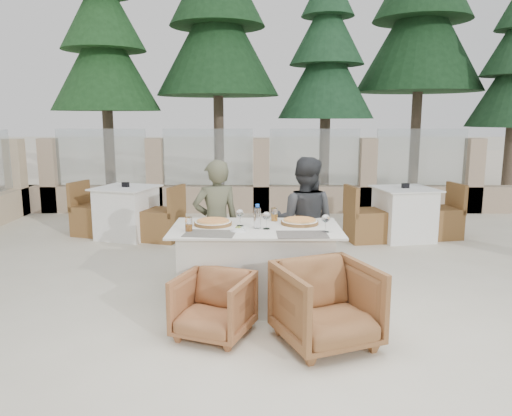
{
  "coord_description": "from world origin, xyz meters",
  "views": [
    {
      "loc": [
        -0.06,
        -4.56,
        1.81
      ],
      "look_at": [
        -0.08,
        0.35,
        0.9
      ],
      "focal_mm": 35.0,
      "sensor_mm": 36.0,
      "label": 1
    }
  ],
  "objects_px": {
    "pizza_right": "(300,222)",
    "armchair_near_right": "(326,305)",
    "pizza_left": "(213,222)",
    "dining_table": "(256,266)",
    "wine_glass_near": "(266,219)",
    "bg_table_a": "(127,212)",
    "bg_table_b": "(404,214)",
    "wine_glass_corner": "(326,222)",
    "beer_glass_right": "(274,214)",
    "water_bottle": "(257,216)",
    "armchair_far_left": "(234,252)",
    "wine_glass_centre": "(240,217)",
    "armchair_far_right": "(295,253)",
    "beer_glass_left": "(189,224)",
    "diner_right": "(304,222)",
    "olive_dish": "(238,229)",
    "diner_left": "(216,224)",
    "armchair_near_left": "(214,305)"
  },
  "relations": [
    {
      "from": "beer_glass_left",
      "to": "bg_table_a",
      "type": "distance_m",
      "value": 3.22
    },
    {
      "from": "armchair_far_right",
      "to": "wine_glass_near",
      "type": "bearing_deg",
      "value": 43.88
    },
    {
      "from": "pizza_left",
      "to": "dining_table",
      "type": "bearing_deg",
      "value": -13.96
    },
    {
      "from": "pizza_left",
      "to": "wine_glass_corner",
      "type": "distance_m",
      "value": 1.09
    },
    {
      "from": "armchair_near_left",
      "to": "armchair_far_right",
      "type": "bearing_deg",
      "value": 82.95
    },
    {
      "from": "olive_dish",
      "to": "diner_left",
      "type": "xyz_separation_m",
      "value": [
        -0.26,
        0.73,
        -0.11
      ]
    },
    {
      "from": "bg_table_b",
      "to": "beer_glass_left",
      "type": "bearing_deg",
      "value": -145.5
    },
    {
      "from": "pizza_left",
      "to": "beer_glass_right",
      "type": "height_order",
      "value": "beer_glass_right"
    },
    {
      "from": "wine_glass_centre",
      "to": "wine_glass_near",
      "type": "distance_m",
      "value": 0.28
    },
    {
      "from": "pizza_left",
      "to": "wine_glass_centre",
      "type": "distance_m",
      "value": 0.28
    },
    {
      "from": "pizza_left",
      "to": "armchair_far_right",
      "type": "xyz_separation_m",
      "value": [
        0.85,
        0.69,
        -0.5
      ]
    },
    {
      "from": "armchair_far_left",
      "to": "bg_table_a",
      "type": "bearing_deg",
      "value": -31.45
    },
    {
      "from": "beer_glass_left",
      "to": "armchair_far_right",
      "type": "bearing_deg",
      "value": 42.55
    },
    {
      "from": "pizza_right",
      "to": "beer_glass_right",
      "type": "bearing_deg",
      "value": 149.13
    },
    {
      "from": "olive_dish",
      "to": "water_bottle",
      "type": "bearing_deg",
      "value": 35.94
    },
    {
      "from": "armchair_near_left",
      "to": "diner_right",
      "type": "distance_m",
      "value": 1.62
    },
    {
      "from": "pizza_right",
      "to": "olive_dish",
      "type": "distance_m",
      "value": 0.67
    },
    {
      "from": "water_bottle",
      "to": "bg_table_b",
      "type": "relative_size",
      "value": 0.14
    },
    {
      "from": "wine_glass_centre",
      "to": "bg_table_b",
      "type": "xyz_separation_m",
      "value": [
        2.33,
        2.57,
        -0.48
      ]
    },
    {
      "from": "water_bottle",
      "to": "beer_glass_right",
      "type": "bearing_deg",
      "value": 62.74
    },
    {
      "from": "pizza_right",
      "to": "armchair_near_right",
      "type": "xyz_separation_m",
      "value": [
        0.14,
        -1.0,
        -0.46
      ]
    },
    {
      "from": "wine_glass_centre",
      "to": "diner_right",
      "type": "relative_size",
      "value": 0.13
    },
    {
      "from": "beer_glass_left",
      "to": "diner_right",
      "type": "bearing_deg",
      "value": 34.4
    },
    {
      "from": "pizza_left",
      "to": "armchair_near_right",
      "type": "relative_size",
      "value": 0.5
    },
    {
      "from": "armchair_near_left",
      "to": "armchair_far_left",
      "type": "bearing_deg",
      "value": 106.61
    },
    {
      "from": "bg_table_a",
      "to": "armchair_far_left",
      "type": "bearing_deg",
      "value": -32.05
    },
    {
      "from": "pizza_left",
      "to": "beer_glass_left",
      "type": "relative_size",
      "value": 2.77
    },
    {
      "from": "olive_dish",
      "to": "beer_glass_left",
      "type": "bearing_deg",
      "value": -179.17
    },
    {
      "from": "pizza_left",
      "to": "wine_glass_centre",
      "type": "relative_size",
      "value": 1.98
    },
    {
      "from": "dining_table",
      "to": "pizza_right",
      "type": "bearing_deg",
      "value": 19.0
    },
    {
      "from": "wine_glass_near",
      "to": "bg_table_a",
      "type": "xyz_separation_m",
      "value": [
        -2.05,
        2.79,
        -0.48
      ]
    },
    {
      "from": "wine_glass_near",
      "to": "armchair_far_right",
      "type": "xyz_separation_m",
      "value": [
        0.34,
        0.87,
        -0.57
      ]
    },
    {
      "from": "diner_right",
      "to": "bg_table_a",
      "type": "distance_m",
      "value": 3.26
    },
    {
      "from": "wine_glass_corner",
      "to": "water_bottle",
      "type": "bearing_deg",
      "value": 165.61
    },
    {
      "from": "wine_glass_near",
      "to": "olive_dish",
      "type": "bearing_deg",
      "value": -160.68
    },
    {
      "from": "beer_glass_right",
      "to": "diner_right",
      "type": "relative_size",
      "value": 0.09
    },
    {
      "from": "wine_glass_corner",
      "to": "armchair_near_right",
      "type": "relative_size",
      "value": 0.25
    },
    {
      "from": "beer_glass_right",
      "to": "diner_left",
      "type": "height_order",
      "value": "diner_left"
    },
    {
      "from": "wine_glass_near",
      "to": "pizza_right",
      "type": "bearing_deg",
      "value": 34.05
    },
    {
      "from": "armchair_far_left",
      "to": "pizza_right",
      "type": "bearing_deg",
      "value": 155.81
    },
    {
      "from": "wine_glass_centre",
      "to": "bg_table_a",
      "type": "distance_m",
      "value": 3.25
    },
    {
      "from": "bg_table_b",
      "to": "armchair_near_left",
      "type": "bearing_deg",
      "value": -137.69
    },
    {
      "from": "pizza_left",
      "to": "bg_table_b",
      "type": "relative_size",
      "value": 0.22
    },
    {
      "from": "wine_glass_near",
      "to": "olive_dish",
      "type": "xyz_separation_m",
      "value": [
        -0.26,
        -0.09,
        -0.07
      ]
    },
    {
      "from": "wine_glass_corner",
      "to": "bg_table_b",
      "type": "xyz_separation_m",
      "value": [
        1.55,
        2.82,
        -0.48
      ]
    },
    {
      "from": "wine_glass_corner",
      "to": "diner_right",
      "type": "distance_m",
      "value": 0.82
    },
    {
      "from": "diner_right",
      "to": "armchair_far_left",
      "type": "bearing_deg",
      "value": 3.51
    },
    {
      "from": "bg_table_a",
      "to": "beer_glass_right",
      "type": "bearing_deg",
      "value": -31.59
    },
    {
      "from": "beer_glass_left",
      "to": "armchair_near_right",
      "type": "relative_size",
      "value": 0.18
    },
    {
      "from": "pizza_left",
      "to": "bg_table_a",
      "type": "distance_m",
      "value": 3.06
    }
  ]
}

